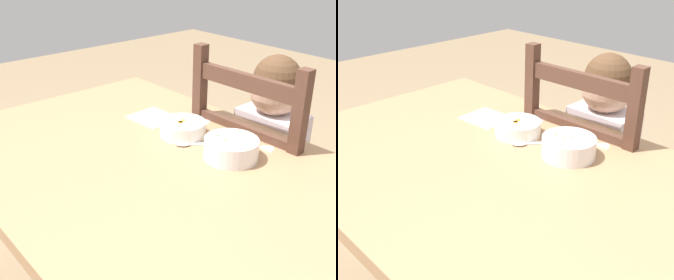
% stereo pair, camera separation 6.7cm
% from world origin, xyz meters
% --- Properties ---
extents(dining_table, '(1.25, 0.86, 0.76)m').
position_xyz_m(dining_table, '(0.00, 0.00, 0.64)').
color(dining_table, '#A37852').
rests_on(dining_table, ground).
extents(dining_chair, '(0.43, 0.43, 1.00)m').
position_xyz_m(dining_chair, '(0.05, 0.47, 0.48)').
color(dining_chair, '#4E3124').
rests_on(dining_chair, ground).
extents(child_figure, '(0.32, 0.31, 0.97)m').
position_xyz_m(child_figure, '(0.05, 0.47, 0.64)').
color(child_figure, silver).
rests_on(child_figure, ground).
extents(bowl_of_peas, '(0.15, 0.15, 0.06)m').
position_xyz_m(bowl_of_peas, '(0.14, 0.18, 0.79)').
color(bowl_of_peas, white).
rests_on(bowl_of_peas, dining_table).
extents(bowl_of_carrots, '(0.14, 0.14, 0.05)m').
position_xyz_m(bowl_of_carrots, '(-0.05, 0.18, 0.78)').
color(bowl_of_carrots, white).
rests_on(bowl_of_carrots, dining_table).
extents(spoon, '(0.11, 0.12, 0.01)m').
position_xyz_m(spoon, '(0.01, 0.15, 0.76)').
color(spoon, silver).
rests_on(spoon, dining_table).
extents(paper_napkin, '(0.15, 0.14, 0.00)m').
position_xyz_m(paper_napkin, '(-0.22, 0.20, 0.76)').
color(paper_napkin, white).
rests_on(paper_napkin, dining_table).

